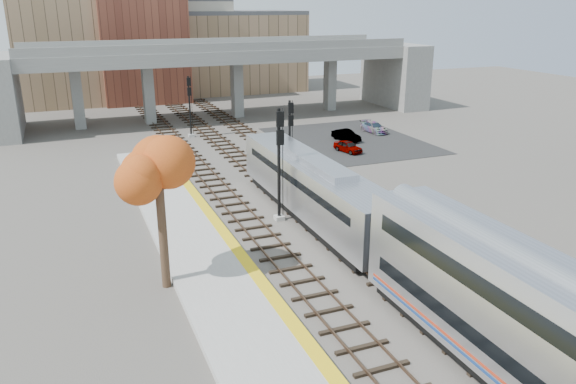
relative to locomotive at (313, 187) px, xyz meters
name	(u,v)px	position (x,y,z in m)	size (l,w,h in m)	color
ground	(362,277)	(-1.00, -8.68, -2.28)	(160.00, 160.00, 0.00)	#47423D
platform	(231,300)	(-8.25, -8.68, -2.10)	(4.50, 60.00, 0.35)	#9E9E99
yellow_strip	(268,290)	(-6.35, -8.68, -1.92)	(0.70, 60.00, 0.01)	yellow
tracks	(290,201)	(-0.07, 3.82, -2.20)	(10.70, 95.00, 0.25)	black
overpass	(220,71)	(3.92, 36.32, 3.53)	(54.00, 12.00, 9.50)	slate
buildings_far	(159,43)	(0.26, 57.89, 5.60)	(43.00, 21.00, 20.60)	#A17E5D
parking_lot	(349,140)	(13.00, 19.32, -2.26)	(14.00, 18.00, 0.04)	black
locomotive	(313,187)	(0.00, 0.00, 0.00)	(3.02, 19.05, 4.10)	#A8AAB2
signal_mast_near	(279,165)	(-2.10, 0.65, 1.55)	(0.60, 0.64, 7.54)	#9E9E99
signal_mast_mid	(290,142)	(2.00, 8.88, 0.85)	(0.60, 0.64, 6.51)	#9E9E99
signal_mast_far	(190,108)	(-2.10, 27.10, 0.85)	(0.60, 0.64, 6.52)	#9E9E99
tree	(158,173)	(-10.82, -5.77, 3.79)	(3.60, 3.60, 8.18)	#382619
car_a	(348,146)	(10.55, 14.89, -1.69)	(1.30, 3.24, 1.10)	#99999E
car_b	(346,135)	(12.55, 19.09, -1.65)	(1.24, 3.54, 1.17)	#99999E
car_c	(374,127)	(17.37, 21.60, -1.67)	(1.58, 3.88, 1.13)	#99999E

